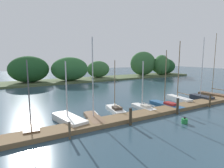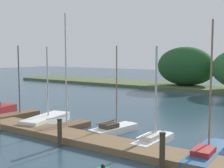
# 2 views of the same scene
# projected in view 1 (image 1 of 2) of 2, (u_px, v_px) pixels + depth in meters

# --- Properties ---
(dock_pier) EXTENTS (28.21, 1.80, 0.35)m
(dock_pier) POSITION_uv_depth(u_px,v_px,m) (145.00, 114.00, 17.28)
(dock_pier) COLOR brown
(dock_pier) RESTS_ON ground
(far_shore) EXTENTS (72.28, 8.19, 7.01)m
(far_shore) POSITION_uv_depth(u_px,v_px,m) (112.00, 69.00, 46.69)
(far_shore) COLOR #4C5B38
(far_shore) RESTS_ON ground
(sailboat_1) EXTENTS (1.34, 3.40, 5.28)m
(sailboat_1) POSITION_uv_depth(u_px,v_px,m) (31.00, 126.00, 13.95)
(sailboat_1) COLOR brown
(sailboat_1) RESTS_ON ground
(sailboat_2) EXTENTS (2.09, 4.28, 5.16)m
(sailboat_2) POSITION_uv_depth(u_px,v_px,m) (68.00, 119.00, 15.42)
(sailboat_2) COLOR white
(sailboat_2) RESTS_ON ground
(sailboat_3) EXTENTS (1.61, 3.88, 7.12)m
(sailboat_3) POSITION_uv_depth(u_px,v_px,m) (94.00, 117.00, 16.05)
(sailboat_3) COLOR brown
(sailboat_3) RESTS_ON ground
(sailboat_4) EXTENTS (1.59, 3.50, 5.17)m
(sailboat_4) POSITION_uv_depth(u_px,v_px,m) (115.00, 109.00, 18.47)
(sailboat_4) COLOR white
(sailboat_4) RESTS_ON ground
(sailboat_5) EXTENTS (0.98, 3.53, 5.08)m
(sailboat_5) POSITION_uv_depth(u_px,v_px,m) (143.00, 106.00, 19.29)
(sailboat_5) COLOR white
(sailboat_5) RESTS_ON ground
(sailboat_6) EXTENTS (1.16, 4.49, 6.20)m
(sailboat_6) POSITION_uv_depth(u_px,v_px,m) (166.00, 104.00, 20.38)
(sailboat_6) COLOR #285684
(sailboat_6) RESTS_ON ground
(sailboat_7) EXTENTS (1.40, 3.89, 7.38)m
(sailboat_7) POSITION_uv_depth(u_px,v_px,m) (178.00, 98.00, 22.90)
(sailboat_7) COLOR white
(sailboat_7) RESTS_ON ground
(sailboat_8) EXTENTS (1.30, 3.39, 7.89)m
(sailboat_8) POSITION_uv_depth(u_px,v_px,m) (201.00, 97.00, 23.69)
(sailboat_8) COLOR #232833
(sailboat_8) RESTS_ON ground
(sailboat_9) EXTENTS (1.33, 4.00, 8.55)m
(sailboat_9) POSITION_uv_depth(u_px,v_px,m) (213.00, 95.00, 25.26)
(sailboat_9) COLOR brown
(sailboat_9) RESTS_ON ground
(mooring_piling_1) EXTENTS (0.18, 0.18, 1.20)m
(mooring_piling_1) POSITION_uv_depth(u_px,v_px,m) (70.00, 130.00, 12.28)
(mooring_piling_1) COLOR brown
(mooring_piling_1) RESTS_ON ground
(mooring_piling_2) EXTENTS (0.27, 0.27, 1.42)m
(mooring_piling_2) POSITION_uv_depth(u_px,v_px,m) (131.00, 117.00, 14.79)
(mooring_piling_2) COLOR #3D3323
(mooring_piling_2) RESTS_ON ground
(mooring_piling_3) EXTENTS (0.27, 0.27, 1.56)m
(mooring_piling_3) POSITION_uv_depth(u_px,v_px,m) (178.00, 106.00, 17.63)
(mooring_piling_3) COLOR #3D3323
(mooring_piling_3) RESTS_ON ground
(mooring_piling_4) EXTENTS (0.21, 0.21, 1.38)m
(mooring_piling_4) POSITION_uv_depth(u_px,v_px,m) (210.00, 101.00, 20.13)
(mooring_piling_4) COLOR #4C3D28
(mooring_piling_4) RESTS_ON ground
(channel_buoy_0) EXTENTS (0.51, 0.51, 0.57)m
(channel_buoy_0) POSITION_uv_depth(u_px,v_px,m) (184.00, 121.00, 15.26)
(channel_buoy_0) COLOR #23843D
(channel_buoy_0) RESTS_ON ground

